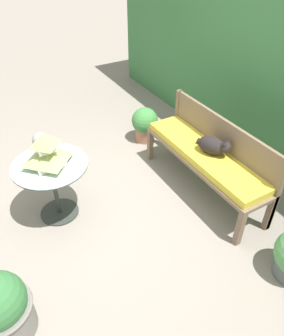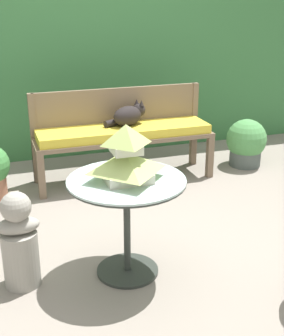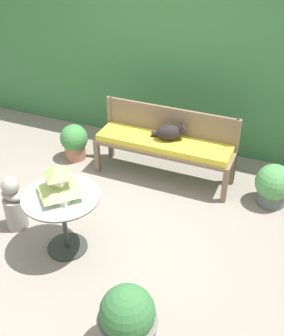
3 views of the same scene
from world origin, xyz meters
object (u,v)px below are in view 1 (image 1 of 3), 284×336
at_px(cat, 214,145).
at_px(pagoda_birdhouse, 47,152).
at_px(garden_bust, 44,157).
at_px(potted_plant_bench_left, 0,309).
at_px(patio_table, 52,175).
at_px(potted_plant_table_near, 145,124).
at_px(garden_bench, 205,157).

distance_m(cat, pagoda_birdhouse, 1.68).
bearing_deg(garden_bust, potted_plant_bench_left, -24.50).
xyz_separation_m(patio_table, potted_plant_table_near, (-0.80, 1.53, -0.26)).
height_order(patio_table, potted_plant_table_near, patio_table).
relative_size(garden_bench, potted_plant_table_near, 3.48).
distance_m(patio_table, potted_plant_bench_left, 1.28).
height_order(pagoda_birdhouse, garden_bust, pagoda_birdhouse).
relative_size(cat, garden_bust, 0.69).
relative_size(garden_bench, pagoda_birdhouse, 4.59).
bearing_deg(potted_plant_bench_left, potted_plant_table_near, 128.45).
bearing_deg(patio_table, garden_bench, 74.08).
bearing_deg(cat, pagoda_birdhouse, -131.00).
bearing_deg(potted_plant_bench_left, patio_table, 143.46).
bearing_deg(garden_bench, garden_bust, -126.79).
distance_m(patio_table, garden_bust, 0.70).
height_order(cat, pagoda_birdhouse, pagoda_birdhouse).
distance_m(pagoda_birdhouse, potted_plant_bench_left, 1.36).
xyz_separation_m(potted_plant_bench_left, potted_plant_table_near, (-1.81, 2.27, -0.03)).
relative_size(pagoda_birdhouse, garden_bust, 0.59).
distance_m(garden_bust, potted_plant_bench_left, 1.86).
xyz_separation_m(patio_table, pagoda_birdhouse, (0.00, 0.00, 0.28)).
relative_size(patio_table, garden_bust, 1.17).
bearing_deg(potted_plant_table_near, potted_plant_bench_left, -51.55).
distance_m(patio_table, potted_plant_table_near, 1.74).
bearing_deg(patio_table, potted_plant_table_near, 117.57).
xyz_separation_m(garden_bench, garden_bust, (-1.10, -1.47, -0.16)).
xyz_separation_m(garden_bench, potted_plant_table_near, (-1.24, -0.03, -0.20)).
relative_size(patio_table, potted_plant_table_near, 1.51).
bearing_deg(potted_plant_table_near, cat, 3.17).
bearing_deg(garden_bench, pagoda_birdhouse, -105.92).
height_order(patio_table, garden_bust, patio_table).
distance_m(garden_bench, garden_bust, 1.85).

